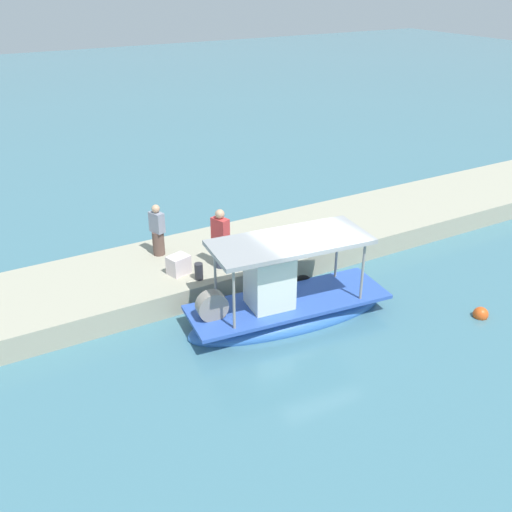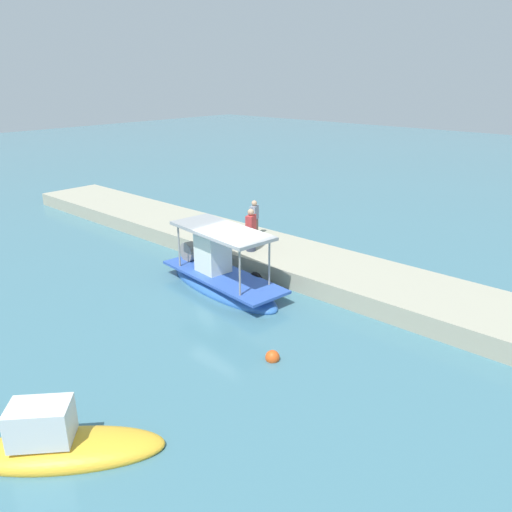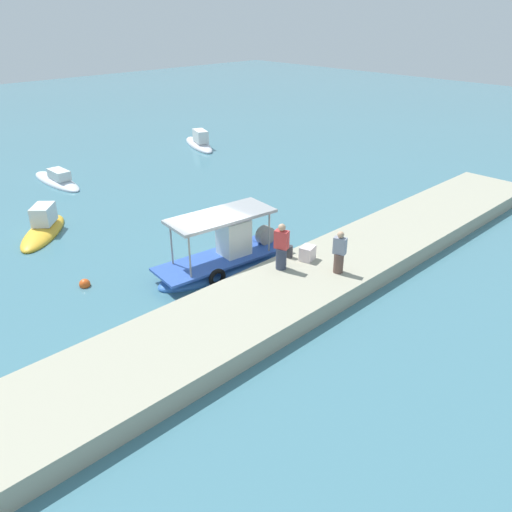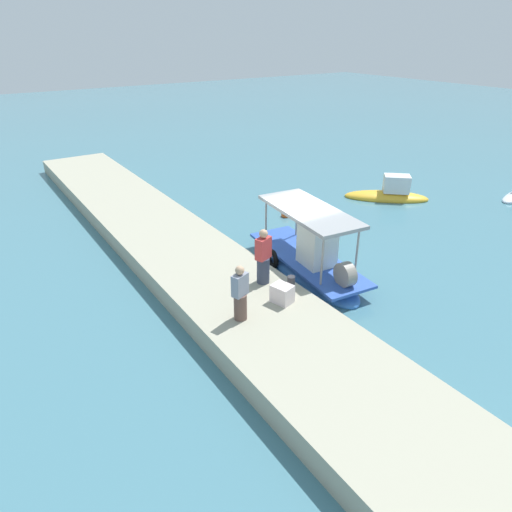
% 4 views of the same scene
% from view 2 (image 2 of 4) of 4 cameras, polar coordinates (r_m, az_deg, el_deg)
% --- Properties ---
extents(ground_plane, '(120.00, 120.00, 0.00)m').
position_cam_2_polar(ground_plane, '(18.61, -2.70, -4.28)').
color(ground_plane, teal).
extents(dock_quay, '(36.00, 3.63, 0.70)m').
position_cam_2_polar(dock_quay, '(20.91, 4.01, -0.45)').
color(dock_quay, '#A6A28B').
rests_on(dock_quay, ground_plane).
extents(main_fishing_boat, '(5.88, 2.41, 2.71)m').
position_cam_2_polar(main_fishing_boat, '(18.95, -4.00, -2.40)').
color(main_fishing_boat, '#3269BC').
rests_on(main_fishing_boat, ground_plane).
extents(fisherman_near_bollard, '(0.46, 0.52, 1.62)m').
position_cam_2_polar(fisherman_near_bollard, '(22.70, -0.19, 4.15)').
color(fisherman_near_bollard, brown).
rests_on(fisherman_near_bollard, dock_quay).
extents(fisherman_by_crate, '(0.51, 0.57, 1.79)m').
position_cam_2_polar(fisherman_by_crate, '(20.67, -0.58, 2.75)').
color(fisherman_by_crate, '#333B4F').
rests_on(fisherman_by_crate, dock_quay).
extents(mooring_bollard, '(0.24, 0.24, 0.49)m').
position_cam_2_polar(mooring_bollard, '(21.16, -3.11, 1.52)').
color(mooring_bollard, '#2D2D33').
rests_on(mooring_bollard, dock_quay).
extents(cargo_crate, '(0.69, 0.61, 0.55)m').
position_cam_2_polar(cargo_crate, '(21.80, -2.67, 2.17)').
color(cargo_crate, silver).
rests_on(cargo_crate, dock_quay).
extents(marker_buoy, '(0.41, 0.41, 0.41)m').
position_cam_2_polar(marker_buoy, '(14.53, 1.88, -11.42)').
color(marker_buoy, '#E5551C').
rests_on(marker_buoy, ground_plane).
extents(moored_boat_mid, '(3.85, 4.04, 1.50)m').
position_cam_2_polar(moored_boat_mid, '(12.16, -21.24, -19.38)').
color(moored_boat_mid, gold).
rests_on(moored_boat_mid, ground_plane).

